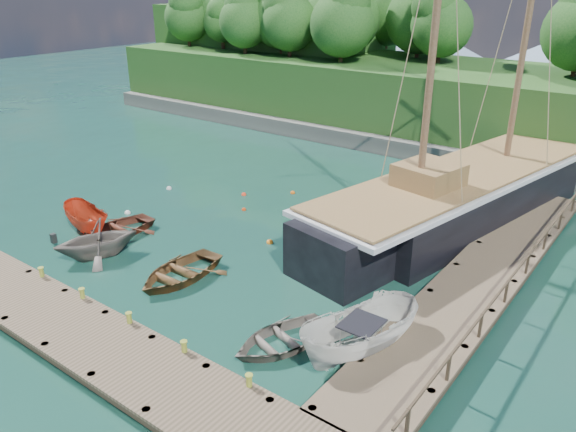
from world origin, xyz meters
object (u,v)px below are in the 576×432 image
rowboat_0 (116,235)px  motorboat_orange (89,232)px  cabin_boat_white (360,356)px  rowboat_1 (99,256)px  schooner (463,199)px  rowboat_3 (281,346)px  rowboat_2 (180,278)px

rowboat_0 → motorboat_orange: (-1.47, -0.63, 0.00)m
motorboat_orange → cabin_boat_white: (17.28, -0.62, 0.00)m
rowboat_0 → motorboat_orange: motorboat_orange is taller
rowboat_1 → schooner: size_ratio=0.13×
schooner → rowboat_3: bearing=-82.0°
rowboat_1 → rowboat_2: (4.91, 0.86, 0.00)m
rowboat_1 → rowboat_2: 4.99m
rowboat_0 → cabin_boat_white: cabin_boat_white is taller
motorboat_orange → rowboat_3: bearing=-83.0°
rowboat_0 → rowboat_3: rowboat_0 is taller
rowboat_2 → cabin_boat_white: bearing=-1.8°
rowboat_3 → schooner: size_ratio=0.14×
motorboat_orange → schooner: 20.80m
rowboat_0 → rowboat_1: 2.48m
rowboat_2 → cabin_boat_white: cabin_boat_white is taller
rowboat_0 → rowboat_2: size_ratio=0.96×
motorboat_orange → cabin_boat_white: bearing=-77.8°
rowboat_0 → schooner: 19.29m
rowboat_3 → rowboat_1: bearing=-164.3°
rowboat_1 → motorboat_orange: 3.18m
rowboat_2 → rowboat_3: rowboat_2 is taller
rowboat_0 → rowboat_2: bearing=-5.6°
rowboat_2 → schooner: schooner is taller
rowboat_0 → cabin_boat_white: (15.81, -1.26, 0.00)m
rowboat_2 → rowboat_3: (6.83, -1.27, 0.00)m
rowboat_1 → schooner: 19.87m
cabin_boat_white → schooner: (-1.78, 14.44, 1.24)m
rowboat_1 → schooner: (12.66, 15.26, 1.24)m
rowboat_0 → rowboat_1: bearing=-51.3°
motorboat_orange → cabin_boat_white: 17.30m
rowboat_1 → rowboat_2: size_ratio=0.88×
motorboat_orange → rowboat_1: bearing=-102.6°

